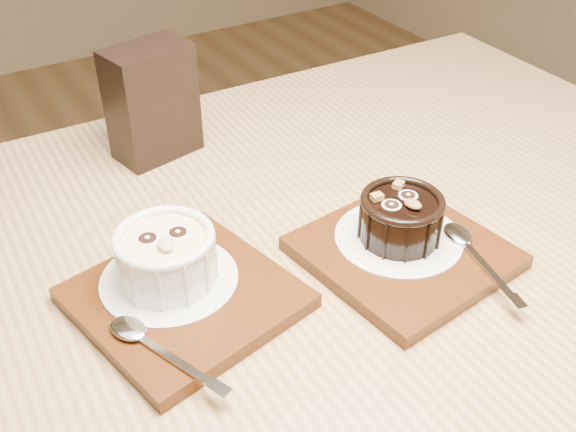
% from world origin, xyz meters
% --- Properties ---
extents(table, '(1.22, 0.83, 0.75)m').
position_xyz_m(table, '(0.11, 0.05, 0.66)').
color(table, olive).
rests_on(table, ground).
extents(tray_left, '(0.21, 0.21, 0.01)m').
position_xyz_m(tray_left, '(0.01, 0.05, 0.76)').
color(tray_left, '#4A230C').
rests_on(tray_left, table).
extents(doily_left, '(0.13, 0.13, 0.00)m').
position_xyz_m(doily_left, '(0.01, 0.07, 0.77)').
color(doily_left, silver).
rests_on(doily_left, tray_left).
extents(ramekin_white, '(0.09, 0.09, 0.06)m').
position_xyz_m(ramekin_white, '(0.01, 0.07, 0.80)').
color(ramekin_white, white).
rests_on(ramekin_white, doily_left).
extents(spoon_left, '(0.07, 0.13, 0.01)m').
position_xyz_m(spoon_left, '(-0.04, -0.01, 0.77)').
color(spoon_left, silver).
rests_on(spoon_left, tray_left).
extents(tray_right, '(0.20, 0.20, 0.01)m').
position_xyz_m(tray_right, '(0.23, -0.01, 0.76)').
color(tray_right, '#4A230C').
rests_on(tray_right, table).
extents(doily_right, '(0.13, 0.13, 0.00)m').
position_xyz_m(doily_right, '(0.23, 0.01, 0.77)').
color(doily_right, silver).
rests_on(doily_right, tray_right).
extents(ramekin_dark, '(0.08, 0.08, 0.05)m').
position_xyz_m(ramekin_dark, '(0.23, 0.01, 0.79)').
color(ramekin_dark, black).
rests_on(ramekin_dark, doily_right).
extents(spoon_right, '(0.06, 0.14, 0.01)m').
position_xyz_m(spoon_right, '(0.28, -0.05, 0.77)').
color(spoon_right, silver).
rests_on(spoon_right, tray_right).
extents(condiment_stand, '(0.11, 0.08, 0.14)m').
position_xyz_m(condiment_stand, '(0.10, 0.32, 0.82)').
color(condiment_stand, black).
rests_on(condiment_stand, table).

